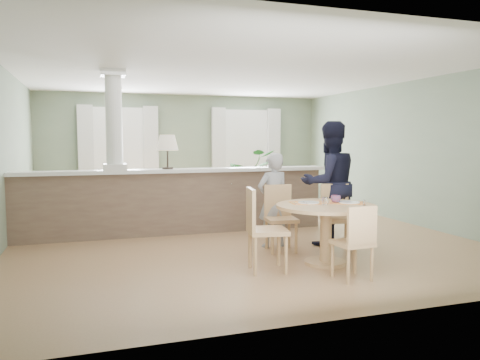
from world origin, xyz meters
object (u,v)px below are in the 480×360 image
object	(u,v)px
chair_side	(261,226)
man_person	(329,184)
dining_table	(326,217)
chair_far_man	(337,214)
houseplant	(245,180)
sofa	(178,194)
child_person	(273,200)
chair_near	(356,239)
chair_far_boy	(280,214)

from	to	relation	value
chair_side	man_person	size ratio (longest dim) A/B	0.54
dining_table	chair_side	size ratio (longest dim) A/B	1.25
dining_table	chair_far_man	size ratio (longest dim) A/B	1.33
houseplant	man_person	bearing A→B (deg)	-87.56
sofa	child_person	world-z (taller)	child_person
houseplant	chair_side	size ratio (longest dim) A/B	1.36
child_person	chair_far_man	bearing A→B (deg)	138.51
chair_far_man	chair_side	distance (m)	1.57
sofa	man_person	distance (m)	3.80
chair_far_man	chair_near	xyz separation A→B (m)	(-0.54, -1.38, -0.05)
dining_table	child_person	size ratio (longest dim) A/B	0.91
houseplant	chair_far_man	xyz separation A→B (m)	(0.09, -3.89, -0.16)
child_person	chair_side	bearing A→B (deg)	51.69
sofa	dining_table	xyz separation A→B (m)	(1.11, -4.34, 0.14)
sofa	houseplant	distance (m)	1.56
chair_far_boy	chair_side	bearing A→B (deg)	-116.82
sofa	child_person	distance (m)	3.35
dining_table	chair_far_man	xyz separation A→B (m)	(0.51, 0.62, -0.08)
chair_far_boy	child_person	size ratio (longest dim) A/B	0.67
child_person	sofa	bearing A→B (deg)	-85.68
chair_side	child_person	size ratio (longest dim) A/B	0.72
chair_far_boy	sofa	bearing A→B (deg)	111.21
man_person	chair_far_boy	bearing A→B (deg)	3.49
chair_far_boy	chair_near	bearing A→B (deg)	-74.32
chair_far_man	child_person	world-z (taller)	child_person
chair_side	man_person	bearing A→B (deg)	-46.02
chair_near	man_person	distance (m)	1.89
sofa	man_person	bearing A→B (deg)	-46.78
houseplant	child_person	xyz separation A→B (m)	(-0.71, -3.40, 0.01)
sofa	child_person	xyz separation A→B (m)	(0.82, -3.23, 0.23)
sofa	houseplant	size ratio (longest dim) A/B	2.34
sofa	child_person	size ratio (longest dim) A/B	2.30
sofa	chair_far_boy	distance (m)	3.55
child_person	houseplant	bearing A→B (deg)	-111.74
chair_near	man_person	bearing A→B (deg)	-112.94
chair_far_man	chair_near	world-z (taller)	chair_far_man
chair_far_boy	man_person	world-z (taller)	man_person
chair_near	chair_side	bearing A→B (deg)	-42.26
dining_table	chair_far_boy	size ratio (longest dim) A/B	1.35
chair_near	child_person	size ratio (longest dim) A/B	0.62
chair_far_boy	chair_side	distance (m)	1.14
chair_far_man	child_person	size ratio (longest dim) A/B	0.68
sofa	chair_near	distance (m)	5.21
man_person	chair_near	bearing A→B (deg)	68.84
chair_near	child_person	world-z (taller)	child_person
dining_table	man_person	size ratio (longest dim) A/B	0.68
dining_table	child_person	bearing A→B (deg)	104.60
chair_far_man	dining_table	bearing A→B (deg)	-118.18
child_person	man_person	distance (m)	0.90
sofa	chair_side	world-z (taller)	chair_side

